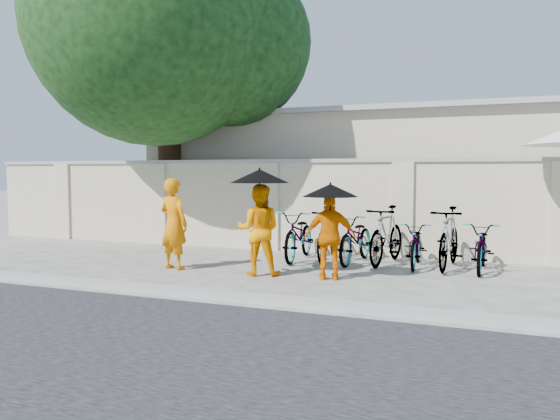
% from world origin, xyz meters
% --- Properties ---
extents(ground, '(80.00, 80.00, 0.00)m').
position_xyz_m(ground, '(0.00, 0.00, 0.00)').
color(ground, '#AAA59E').
extents(kerb, '(40.00, 0.16, 0.12)m').
position_xyz_m(kerb, '(0.00, -1.70, 0.06)').
color(kerb, '#999999').
rests_on(kerb, ground).
extents(compound_wall, '(20.00, 0.30, 2.00)m').
position_xyz_m(compound_wall, '(1.00, 3.20, 1.00)').
color(compound_wall, beige).
rests_on(compound_wall, ground).
extents(building_behind, '(14.00, 6.00, 3.20)m').
position_xyz_m(building_behind, '(2.00, 7.00, 1.60)').
color(building_behind, '#B9AB8D').
rests_on(building_behind, ground).
extents(shade_tree, '(6.70, 6.20, 8.20)m').
position_xyz_m(shade_tree, '(-3.66, 2.97, 5.10)').
color(shade_tree, '#402314').
rests_on(shade_tree, ground).
extents(monk_left, '(0.68, 0.52, 1.68)m').
position_xyz_m(monk_left, '(-1.72, 0.13, 0.84)').
color(monk_left, orange).
rests_on(monk_left, ground).
extents(monk_center, '(0.90, 0.78, 1.58)m').
position_xyz_m(monk_center, '(-0.02, 0.16, 0.79)').
color(monk_center, orange).
rests_on(monk_center, ground).
extents(parasol_center, '(1.01, 1.01, 0.94)m').
position_xyz_m(parasol_center, '(0.03, 0.08, 1.72)').
color(parasol_center, black).
rests_on(parasol_center, ground).
extents(monk_right, '(0.91, 0.60, 1.44)m').
position_xyz_m(monk_right, '(1.25, 0.22, 0.72)').
color(monk_right, orange).
rests_on(monk_right, ground).
extents(parasol_right, '(0.92, 0.92, 0.78)m').
position_xyz_m(parasol_right, '(1.27, 0.14, 1.49)').
color(parasol_right, black).
rests_on(parasol_right, ground).
extents(bike_0, '(0.83, 1.99, 1.02)m').
position_xyz_m(bike_0, '(0.10, 1.97, 0.51)').
color(bike_0, gray).
rests_on(bike_0, ground).
extents(bike_1, '(0.60, 1.81, 1.07)m').
position_xyz_m(bike_1, '(0.68, 2.07, 0.54)').
color(bike_1, gray).
rests_on(bike_1, ground).
extents(bike_2, '(0.78, 1.91, 0.98)m').
position_xyz_m(bike_2, '(1.26, 2.03, 0.49)').
color(bike_2, gray).
rests_on(bike_2, ground).
extents(bike_3, '(0.79, 1.95, 1.14)m').
position_xyz_m(bike_3, '(1.85, 2.08, 0.57)').
color(bike_3, gray).
rests_on(bike_3, ground).
extents(bike_4, '(0.65, 1.67, 0.86)m').
position_xyz_m(bike_4, '(2.43, 1.98, 0.43)').
color(bike_4, gray).
rests_on(bike_4, ground).
extents(bike_5, '(0.71, 1.95, 1.15)m').
position_xyz_m(bike_5, '(3.01, 1.99, 0.57)').
color(bike_5, gray).
rests_on(bike_5, ground).
extents(bike_6, '(0.67, 1.75, 0.91)m').
position_xyz_m(bike_6, '(3.60, 1.94, 0.45)').
color(bike_6, gray).
rests_on(bike_6, ground).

